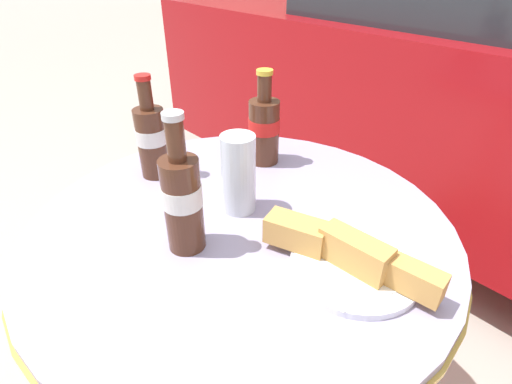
# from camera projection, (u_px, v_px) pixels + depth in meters

# --- Properties ---
(bistro_table) EXTENTS (0.81, 0.81, 0.68)m
(bistro_table) POSITION_uv_depth(u_px,v_px,m) (242.00, 271.00, 0.82)
(bistro_table) COLOR gold
(bistro_table) RESTS_ON ground_plane
(cola_bottle_left) EXTENTS (0.07, 0.07, 0.24)m
(cola_bottle_left) POSITION_uv_depth(u_px,v_px,m) (182.00, 199.00, 0.65)
(cola_bottle_left) COLOR #4C2819
(cola_bottle_left) RESTS_ON bistro_table
(cola_bottle_right) EXTENTS (0.07, 0.07, 0.22)m
(cola_bottle_right) POSITION_uv_depth(u_px,v_px,m) (264.00, 128.00, 0.92)
(cola_bottle_right) COLOR #4C2819
(cola_bottle_right) RESTS_ON bistro_table
(cola_bottle_center) EXTENTS (0.07, 0.07, 0.23)m
(cola_bottle_center) POSITION_uv_depth(u_px,v_px,m) (152.00, 138.00, 0.86)
(cola_bottle_center) COLOR #4C2819
(cola_bottle_center) RESTS_ON bistro_table
(drinking_glass) EXTENTS (0.07, 0.07, 0.16)m
(drinking_glass) POSITION_uv_depth(u_px,v_px,m) (239.00, 177.00, 0.76)
(drinking_glass) COLOR black
(drinking_glass) RESTS_ON bistro_table
(lunch_plate_near) EXTENTS (0.29, 0.21, 0.07)m
(lunch_plate_near) POSITION_uv_depth(u_px,v_px,m) (349.00, 258.00, 0.63)
(lunch_plate_near) COLOR white
(lunch_plate_near) RESTS_ON bistro_table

